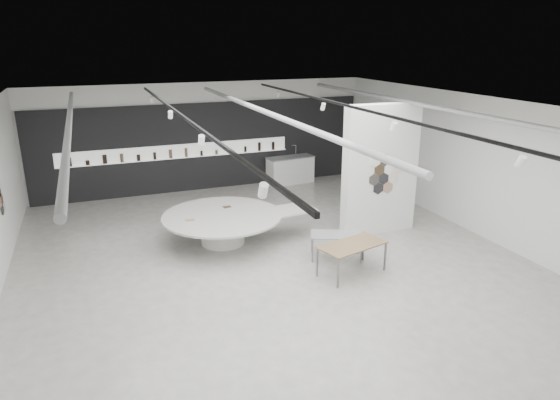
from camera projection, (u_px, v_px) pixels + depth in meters
name	position (u px, v px, depth m)	size (l,w,h in m)	color
room	(270.00, 183.00, 11.45)	(12.02, 14.02, 3.82)	#B1AEA7
back_wall_display	(203.00, 147.00, 17.77)	(11.80, 0.27, 3.10)	black
partition_column	(380.00, 170.00, 13.66)	(2.20, 0.38, 3.60)	white
display_island	(225.00, 224.00, 13.26)	(4.31, 3.52, 0.81)	white
sample_table_wood	(352.00, 246.00, 11.46)	(1.72, 1.17, 0.74)	olive
sample_table_stone	(336.00, 236.00, 12.29)	(1.40, 1.07, 0.64)	gray
kitchen_counter	(290.00, 170.00, 18.80)	(1.85, 0.89, 1.40)	white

